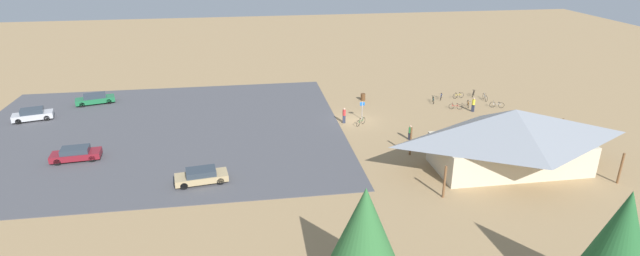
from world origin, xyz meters
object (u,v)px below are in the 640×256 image
object	(u,v)px
bicycle_teal_back_row	(433,100)
bicycle_white_front_row	(485,97)
bike_pavilion	(512,135)
visitor_crossing_yard	(473,104)
pine_midwest	(622,234)
car_maroon_back_corner	(76,154)
bicycle_green_edge_north	(361,122)
bicycle_yellow_lone_west	(458,95)
lot_sign	(362,108)
car_green_near_entry	(95,99)
trash_bin	(363,97)
visitor_near_lot	(344,115)
bicycle_green_yard_left	(526,126)
bicycle_orange_edge_south	(468,104)
bicycle_purple_by_bin	(539,131)
bicycle_silver_yard_front	(497,105)
car_silver_far_end	(33,114)
visitor_by_pavilion	(410,132)
bicycle_blue_near_porch	(441,96)
car_tan_inner_stall	(201,176)
bicycle_red_yard_right	(455,106)

from	to	relation	value
bicycle_teal_back_row	bicycle_white_front_row	size ratio (longest dim) A/B	0.94
bike_pavilion	visitor_crossing_yard	distance (m)	15.74
pine_midwest	car_maroon_back_corner	size ratio (longest dim) A/B	1.71
bicycle_green_edge_north	bicycle_yellow_lone_west	world-z (taller)	bicycle_green_edge_north
lot_sign	visitor_crossing_yard	distance (m)	14.02
pine_midwest	car_green_near_entry	bearing A→B (deg)	-48.37
trash_bin	lot_sign	bearing A→B (deg)	75.48
bicycle_teal_back_row	bicycle_yellow_lone_west	distance (m)	4.13
visitor_near_lot	pine_midwest	bearing A→B (deg)	105.11
bicycle_green_yard_left	bicycle_teal_back_row	bearing A→B (deg)	-56.48
bicycle_yellow_lone_west	car_green_near_entry	world-z (taller)	car_green_near_entry
car_maroon_back_corner	bicycle_orange_edge_south	bearing A→B (deg)	-168.32
bicycle_teal_back_row	bicycle_green_edge_north	bearing A→B (deg)	29.79
bicycle_purple_by_bin	bicycle_silver_yard_front	distance (m)	8.75
car_silver_far_end	visitor_by_pavilion	xyz separation A→B (m)	(-41.37, 12.29, 0.11)
lot_sign	bicycle_orange_edge_south	world-z (taller)	lot_sign
trash_bin	car_silver_far_end	bearing A→B (deg)	2.00
bicycle_white_front_row	visitor_near_lot	world-z (taller)	visitor_near_lot
bicycle_purple_by_bin	bicycle_orange_edge_south	bearing A→B (deg)	-69.15
pine_midwest	visitor_by_pavilion	distance (m)	26.47
car_silver_far_end	visitor_crossing_yard	world-z (taller)	visitor_crossing_yard
bicycle_green_edge_north	bicycle_purple_by_bin	distance (m)	19.27
car_green_near_entry	bicycle_silver_yard_front	bearing A→B (deg)	169.54
car_silver_far_end	visitor_crossing_yard	bearing A→B (deg)	174.53
bicycle_teal_back_row	bicycle_purple_by_bin	world-z (taller)	bicycle_teal_back_row
bicycle_orange_edge_south	car_silver_far_end	xyz separation A→B (m)	(52.03, -3.13, 0.38)
bicycle_yellow_lone_west	bicycle_teal_back_row	bearing A→B (deg)	17.27
bicycle_orange_edge_south	bicycle_purple_by_bin	bearing A→B (deg)	110.85
bicycle_white_front_row	car_green_near_entry	bearing A→B (deg)	-7.10
bike_pavilion	bicycle_purple_by_bin	world-z (taller)	bike_pavilion
bike_pavilion	car_maroon_back_corner	xyz separation A→B (m)	(39.93, -7.90, -2.58)
bicycle_blue_near_porch	visitor_by_pavilion	bearing A→B (deg)	55.89
car_tan_inner_stall	visitor_by_pavilion	size ratio (longest dim) A/B	2.84
bicycle_green_yard_left	visitor_crossing_yard	distance (m)	7.12
bicycle_green_yard_left	visitor_near_lot	bearing A→B (deg)	-14.06
bicycle_green_edge_north	bicycle_yellow_lone_west	bearing A→B (deg)	-153.27
car_green_near_entry	car_silver_far_end	xyz separation A→B (m)	(5.56, 5.15, 0.05)
trash_bin	visitor_near_lot	bearing A→B (deg)	62.05
lot_sign	bicycle_red_yard_right	xyz separation A→B (m)	(-12.26, -1.67, -1.06)
bike_pavilion	bicycle_green_edge_north	xyz separation A→B (m)	(10.89, -12.83, -2.89)
bicycle_green_yard_left	bicycle_silver_yard_front	bearing A→B (deg)	-92.42
lot_sign	bicycle_purple_by_bin	distance (m)	19.36
bicycle_blue_near_porch	bicycle_orange_edge_south	world-z (taller)	bicycle_blue_near_porch
lot_sign	bicycle_white_front_row	size ratio (longest dim) A/B	1.24
bicycle_teal_back_row	bicycle_green_yard_left	size ratio (longest dim) A/B	0.95
car_tan_inner_stall	bicycle_red_yard_right	bearing A→B (deg)	-153.34
bicycle_blue_near_porch	car_maroon_back_corner	size ratio (longest dim) A/B	0.33
car_silver_far_end	visitor_by_pavilion	bearing A→B (deg)	163.45
bicycle_yellow_lone_west	visitor_near_lot	size ratio (longest dim) A/B	0.91
bicycle_yellow_lone_west	visitor_by_pavilion	bearing A→B (deg)	49.14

